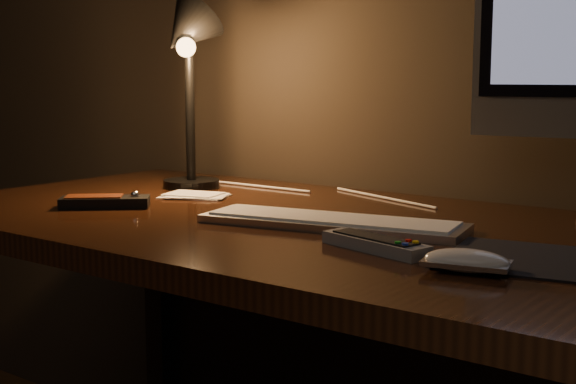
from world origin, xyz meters
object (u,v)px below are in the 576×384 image
Objects in this scene: keyboard at (332,222)px; desk_lamp at (187,59)px; desk at (352,288)px; mouse at (466,264)px; media_remote at (105,201)px; tv_remote at (375,244)px.

desk_lamp is (-0.48, 0.16, 0.27)m from keyboard.
desk_lamp is at bearing 172.18° from desk.
media_remote is (-0.76, 0.06, 0.00)m from mouse.
desk is at bearing 142.57° from tv_remote.
keyboard is (0.02, -0.10, 0.14)m from desk.
desk_lamp is at bearing 53.57° from media_remote.
keyboard reaches higher than desk.
media_remote is at bearing -156.32° from desk.
media_remote is 0.60m from tv_remote.
desk is 9.82× the size of media_remote.
media_remote reaches higher than keyboard.
media_remote is at bearing -168.21° from tv_remote.
desk is at bearing 89.55° from keyboard.
mouse is at bearing -38.06° from keyboard.
desk is 8.75× the size of tv_remote.
tv_remote is (0.60, -0.02, -0.00)m from media_remote.
tv_remote reaches higher than desk.
mouse is at bearing -37.36° from desk.
desk is 0.44m from mouse.
keyboard is 2.72× the size of media_remote.
keyboard is 1.06× the size of desk_lamp.
desk_lamp reaches higher than mouse.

